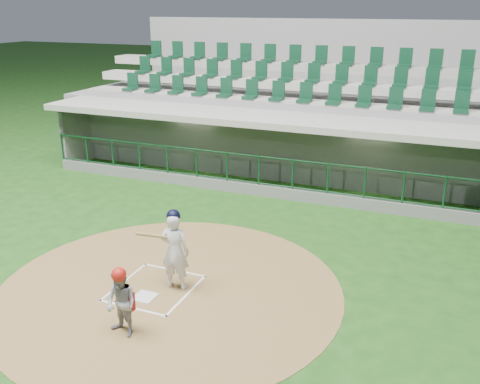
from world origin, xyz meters
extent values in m
plane|color=#1A4413|center=(0.00, 0.00, 0.00)|extent=(120.00, 120.00, 0.00)
cylinder|color=brown|center=(0.30, -0.20, 0.01)|extent=(7.20, 7.20, 0.01)
cube|color=silver|center=(0.00, -0.70, 0.02)|extent=(0.43, 0.43, 0.02)
cube|color=white|center=(-0.75, -0.30, 0.02)|extent=(0.05, 1.80, 0.01)
cube|color=white|center=(0.75, -0.30, 0.02)|extent=(0.05, 1.80, 0.01)
cube|color=white|center=(0.00, 0.55, 0.02)|extent=(1.55, 0.05, 0.01)
cube|color=white|center=(0.00, -1.15, 0.02)|extent=(1.55, 0.05, 0.01)
cube|color=slate|center=(0.00, 7.50, -0.55)|extent=(15.00, 3.00, 0.10)
cube|color=gray|center=(0.00, 9.10, 0.85)|extent=(15.00, 0.20, 2.70)
cube|color=#B7B3A2|center=(0.00, 8.98, 1.10)|extent=(13.50, 0.04, 0.90)
cube|color=slate|center=(-7.50, 7.50, 0.85)|extent=(0.20, 3.00, 2.70)
cube|color=#9D998E|center=(0.00, 7.25, 2.30)|extent=(15.40, 3.50, 0.20)
cube|color=slate|center=(0.00, 5.95, 0.15)|extent=(15.00, 0.15, 0.40)
cube|color=black|center=(0.00, 5.95, 1.73)|extent=(15.00, 0.01, 0.95)
cube|color=brown|center=(0.00, 8.55, -0.28)|extent=(12.75, 0.40, 0.45)
cube|color=white|center=(-3.00, 7.50, 2.17)|extent=(1.30, 0.35, 0.04)
cube|color=white|center=(3.00, 7.50, 2.17)|extent=(1.30, 0.35, 0.04)
imported|color=#AB1312|center=(-5.63, 8.54, 0.43)|extent=(1.31, 0.90, 1.86)
imported|color=#B11315|center=(-2.44, 8.50, 0.42)|extent=(1.17, 0.86, 1.85)
imported|color=maroon|center=(0.95, 8.22, 0.38)|extent=(0.88, 0.59, 1.76)
imported|color=#A31511|center=(4.22, 8.39, 0.37)|extent=(1.62, 0.53, 1.74)
cube|color=gray|center=(0.00, 10.75, 1.15)|extent=(17.00, 6.50, 2.50)
cube|color=#9E9A8F|center=(0.00, 9.25, 2.30)|extent=(16.60, 0.95, 0.30)
cube|color=#A8A498|center=(0.00, 10.20, 2.85)|extent=(16.60, 0.95, 0.30)
cube|color=gray|center=(0.00, 11.15, 3.40)|extent=(16.60, 0.95, 0.30)
cube|color=gray|center=(0.00, 14.10, 2.53)|extent=(17.00, 0.25, 5.05)
imported|color=silver|center=(0.41, -0.10, 0.85)|extent=(0.64, 0.45, 1.67)
sphere|color=black|center=(0.41, -0.10, 1.62)|extent=(0.28, 0.28, 0.28)
cylinder|color=#A08649|center=(0.16, -0.35, 1.25)|extent=(0.58, 0.79, 0.39)
imported|color=gray|center=(0.33, -1.94, 0.64)|extent=(0.71, 0.61, 1.25)
sphere|color=#B41A13|center=(0.33, -1.94, 1.21)|extent=(0.26, 0.26, 0.26)
cube|color=maroon|center=(0.33, -1.79, 0.62)|extent=(0.32, 0.10, 0.35)
camera|label=1|loc=(5.40, -8.76, 5.63)|focal=40.00mm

